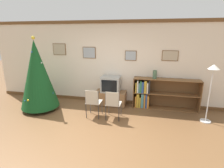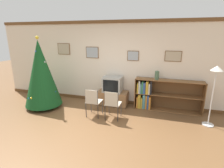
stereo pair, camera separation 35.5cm
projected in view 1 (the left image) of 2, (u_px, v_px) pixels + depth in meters
name	position (u px, v px, depth m)	size (l,w,h in m)	color
ground_plane	(87.00, 139.00, 3.93)	(24.00, 24.00, 0.00)	brown
wall_back	(110.00, 63.00, 5.78)	(8.46, 0.11, 2.70)	silver
christmas_tree	(37.00, 75.00, 5.22)	(1.13, 1.13, 2.23)	maroon
tv_console	(111.00, 98.00, 5.76)	(0.98, 0.50, 0.47)	brown
television	(111.00, 84.00, 5.63)	(0.59, 0.48, 0.49)	#9E9E99
folding_chair_left	(93.00, 102.00, 4.83)	(0.40, 0.40, 0.82)	#BCB29E
folding_chair_right	(113.00, 103.00, 4.72)	(0.40, 0.40, 0.82)	#BCB29E
bookshelf	(154.00, 94.00, 5.49)	(1.99, 0.36, 0.96)	brown
vase	(155.00, 74.00, 5.31)	(0.12, 0.12, 0.26)	#47664C
standing_lamp	(212.00, 79.00, 4.39)	(0.28, 0.28, 1.55)	silver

